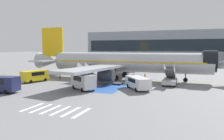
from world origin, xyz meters
TOP-DOWN VIEW (x-y plane):
  - ground_plane at (0.00, 0.00)m, footprint 600.00×600.00m
  - apron_leadline_yellow at (-1.86, -0.37)m, footprint 76.15×0.44m
  - apron_stand_patch_blue at (-1.86, -11.25)m, footprint 4.21×8.07m
  - apron_walkway_bar_0 at (-5.46, -24.67)m, footprint 0.44×3.60m
  - apron_walkway_bar_1 at (-4.26, -24.67)m, footprint 0.44×3.60m
  - apron_walkway_bar_2 at (-3.06, -24.67)m, footprint 0.44×3.60m
  - apron_walkway_bar_3 at (-1.86, -24.67)m, footprint 0.44×3.60m
  - apron_walkway_bar_4 at (-0.66, -24.67)m, footprint 0.44×3.60m
  - apron_walkway_bar_5 at (0.54, -24.67)m, footprint 0.44×3.60m
  - airliner at (-2.54, -0.38)m, footprint 42.40×35.59m
  - boarding_stairs_forward at (6.99, -4.86)m, footprint 2.22×5.24m
  - boarding_stairs_aft at (-9.08, -4.91)m, footprint 2.22×5.24m
  - fuel_tanker at (-8.24, 24.53)m, footprint 10.19×3.61m
  - service_van_0 at (-17.24, -10.03)m, footprint 3.33×5.39m
  - service_van_1 at (-4.98, -13.91)m, footprint 4.93×4.23m
  - service_van_3 at (2.73, -10.66)m, footprint 4.94×5.63m
  - baggage_cart at (-1.73, -6.70)m, footprint 1.63×2.67m
  - ground_crew_0 at (0.38, -4.35)m, footprint 0.25×0.44m
  - ground_crew_1 at (-14.34, -6.16)m, footprint 0.46×0.47m
  - ground_crew_2 at (1.30, -6.08)m, footprint 0.49×0.43m
  - ground_crew_3 at (2.48, -4.08)m, footprint 0.37×0.48m
  - terminal_building at (4.62, 55.32)m, footprint 81.04×12.10m

SIDE VIEW (x-z plane):
  - ground_plane at x=0.00m, z-range 0.00..0.00m
  - apron_leadline_yellow at x=-1.86m, z-range 0.00..0.01m
  - apron_stand_patch_blue at x=-1.86m, z-range 0.00..0.01m
  - apron_walkway_bar_0 at x=-5.46m, z-range 0.00..0.01m
  - apron_walkway_bar_1 at x=-4.26m, z-range 0.00..0.01m
  - apron_walkway_bar_2 at x=-3.06m, z-range 0.00..0.01m
  - apron_walkway_bar_3 at x=-1.86m, z-range 0.00..0.01m
  - apron_walkway_bar_4 at x=-0.66m, z-range 0.00..0.01m
  - apron_walkway_bar_5 at x=0.54m, z-range 0.00..0.01m
  - baggage_cart at x=-1.73m, z-range -0.18..0.69m
  - ground_crew_1 at x=-14.34m, z-range 0.11..1.70m
  - boarding_stairs_aft at x=-9.08m, z-range -0.90..2.79m
  - boarding_stairs_forward at x=6.99m, z-range -0.92..2.84m
  - ground_crew_0 at x=0.38m, z-range 0.13..1.83m
  - ground_crew_3 at x=2.48m, z-range 0.14..1.89m
  - ground_crew_2 at x=1.30m, z-range 0.14..1.90m
  - service_van_3 at x=2.73m, z-range 0.21..2.11m
  - service_van_0 at x=-17.24m, z-range 0.21..2.35m
  - service_van_1 at x=-4.98m, z-range 0.22..2.62m
  - fuel_tanker at x=-8.24m, z-range 0.03..3.72m
  - airliner at x=-2.54m, z-range -2.04..9.02m
  - terminal_building at x=4.62m, z-range 0.00..13.78m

